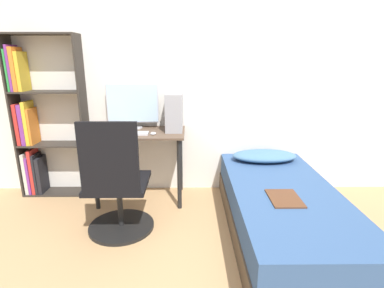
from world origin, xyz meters
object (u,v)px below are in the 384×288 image
at_px(bed, 282,212).
at_px(pc_tower, 174,112).
at_px(office_chair, 117,192).
at_px(keyboard, 128,133).
at_px(bookshelf, 37,125).
at_px(monitor, 133,105).

bearing_deg(bed, pc_tower, 140.77).
height_order(office_chair, pc_tower, pc_tower).
xyz_separation_m(bed, keyboard, (-1.43, 0.60, 0.56)).
bearing_deg(office_chair, bookshelf, 141.27).
bearing_deg(keyboard, office_chair, -90.68).
bearing_deg(keyboard, bookshelf, 165.63).
bearing_deg(bed, bookshelf, 160.69).
distance_m(office_chair, monitor, 1.05).
bearing_deg(monitor, bookshelf, -179.18).
height_order(bookshelf, office_chair, bookshelf).
height_order(office_chair, keyboard, office_chair).
bearing_deg(office_chair, pc_tower, 58.16).
relative_size(office_chair, pc_tower, 2.67).
distance_m(bookshelf, pc_tower, 1.51).
height_order(office_chair, bed, office_chair).
distance_m(bookshelf, bed, 2.68).
xyz_separation_m(monitor, keyboard, (-0.01, -0.28, -0.25)).
height_order(bed, pc_tower, pc_tower).
xyz_separation_m(monitor, pc_tower, (0.45, -0.09, -0.06)).
height_order(bed, monitor, monitor).
xyz_separation_m(bookshelf, pc_tower, (1.50, -0.07, 0.16)).
bearing_deg(bookshelf, pc_tower, -2.81).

